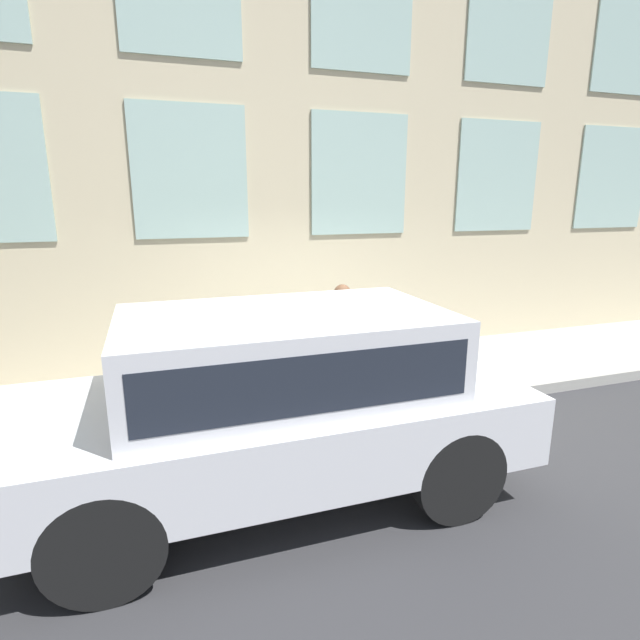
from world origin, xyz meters
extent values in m
plane|color=#2D2D30|center=(0.00, 0.00, 0.00)|extent=(80.00, 80.00, 0.00)
cube|color=#9E9B93|center=(1.16, 0.00, 0.08)|extent=(2.33, 60.00, 0.15)
cube|color=#9EBCB2|center=(2.31, -6.36, 2.97)|extent=(0.03, 1.57, 1.81)
cube|color=#9EBCB2|center=(2.31, -3.82, 2.97)|extent=(0.03, 1.57, 1.81)
cube|color=#9EBCB2|center=(2.31, -1.27, 2.97)|extent=(0.03, 1.57, 1.81)
cube|color=#9EBCB2|center=(2.31, 1.27, 2.97)|extent=(0.03, 1.57, 1.81)
cube|color=#9EBCB2|center=(2.31, -6.36, 5.33)|extent=(0.03, 1.57, 1.81)
cube|color=#9EBCB2|center=(2.31, -3.82, 5.33)|extent=(0.03, 1.57, 1.81)
cube|color=#9EBCB2|center=(2.31, -1.27, 5.33)|extent=(0.03, 1.57, 1.81)
cylinder|color=#2D7260|center=(0.61, 0.25, 0.17)|extent=(0.27, 0.27, 0.04)
cylinder|color=#2D7260|center=(0.61, 0.25, 0.47)|extent=(0.20, 0.20, 0.63)
sphere|color=#2C5D50|center=(0.61, 0.25, 0.79)|extent=(0.21, 0.21, 0.21)
cylinder|color=black|center=(0.61, 0.25, 0.85)|extent=(0.07, 0.07, 0.08)
cylinder|color=#2D7260|center=(0.61, 0.10, 0.55)|extent=(0.09, 0.10, 0.09)
cylinder|color=#2D7260|center=(0.61, 0.40, 0.55)|extent=(0.09, 0.10, 0.09)
cylinder|color=navy|center=(0.78, -0.44, 0.49)|extent=(0.10, 0.10, 0.67)
cylinder|color=navy|center=(0.92, -0.44, 0.49)|extent=(0.10, 0.10, 0.67)
cube|color=#268C4C|center=(0.85, -0.44, 1.07)|extent=(0.18, 0.13, 0.50)
cylinder|color=#268C4C|center=(0.72, -0.44, 1.08)|extent=(0.08, 0.08, 0.48)
cylinder|color=#268C4C|center=(0.98, -0.44, 1.08)|extent=(0.08, 0.08, 0.48)
sphere|color=brown|center=(0.85, -0.44, 1.43)|extent=(0.22, 0.22, 0.22)
cylinder|color=black|center=(-1.93, 2.32, 0.41)|extent=(0.24, 0.81, 0.81)
cylinder|color=black|center=(-0.34, 2.32, 0.41)|extent=(0.24, 0.81, 0.81)
cylinder|color=black|center=(-1.93, -0.39, 0.41)|extent=(0.24, 0.81, 0.81)
cylinder|color=black|center=(-0.34, -0.39, 0.41)|extent=(0.24, 0.81, 0.81)
cube|color=silver|center=(-1.14, 0.96, 0.71)|extent=(1.83, 4.37, 0.60)
cube|color=silver|center=(-1.14, 0.85, 1.36)|extent=(1.61, 2.71, 0.70)
cube|color=#1E232D|center=(-1.14, 0.85, 1.36)|extent=(1.62, 2.49, 0.45)
camera|label=1|loc=(-5.08, 1.87, 2.64)|focal=28.00mm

